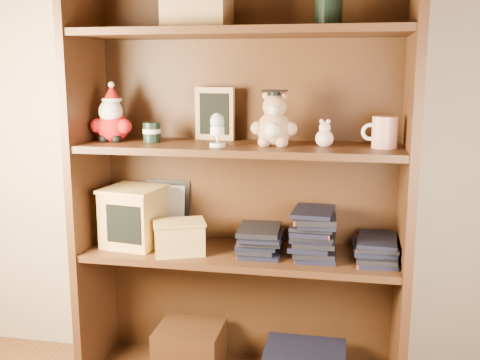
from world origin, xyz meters
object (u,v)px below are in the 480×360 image
object	(u,v)px
bookcase	(242,188)
grad_teddy_bear	(274,124)
teacher_mug	(384,132)
treats_box	(134,216)

from	to	relation	value
bookcase	grad_teddy_bear	distance (m)	0.28
bookcase	teacher_mug	distance (m)	0.55
teacher_mug	treats_box	bearing A→B (deg)	-179.94
grad_teddy_bear	treats_box	xyz separation A→B (m)	(-0.54, 0.01, -0.36)
bookcase	teacher_mug	xyz separation A→B (m)	(0.50, -0.05, 0.22)
bookcase	grad_teddy_bear	bearing A→B (deg)	-24.20
bookcase	grad_teddy_bear	size ratio (longest dim) A/B	8.03
bookcase	teacher_mug	size ratio (longest dim) A/B	13.17
bookcase	teacher_mug	world-z (taller)	bookcase
grad_teddy_bear	teacher_mug	size ratio (longest dim) A/B	1.64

